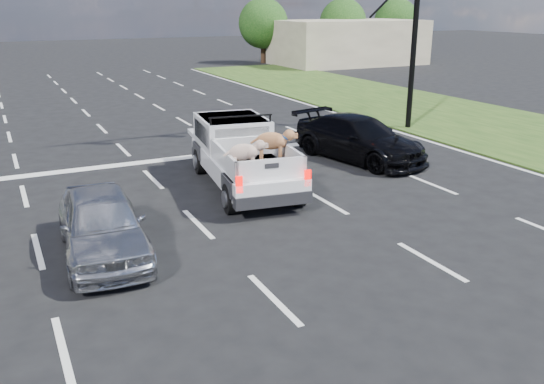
{
  "coord_description": "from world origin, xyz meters",
  "views": [
    {
      "loc": [
        -5.7,
        -8.01,
        4.89
      ],
      "look_at": [
        -0.8,
        2.0,
        1.24
      ],
      "focal_mm": 38.0,
      "sensor_mm": 36.0,
      "label": 1
    }
  ],
  "objects": [
    {
      "name": "tree_far_f",
      "position": [
        30.0,
        38.0,
        3.29
      ],
      "size": [
        4.2,
        4.2,
        5.4
      ],
      "color": "#332114",
      "rests_on": "ground"
    },
    {
      "name": "building_right",
      "position": [
        22.0,
        34.0,
        1.8
      ],
      "size": [
        12.0,
        7.0,
        3.6
      ],
      "primitive_type": "cube",
      "color": "#C1B493",
      "rests_on": "ground"
    },
    {
      "name": "tree_far_d",
      "position": [
        16.0,
        38.0,
        3.29
      ],
      "size": [
        4.2,
        4.2,
        5.4
      ],
      "color": "#332114",
      "rests_on": "ground"
    },
    {
      "name": "road_markings",
      "position": [
        0.0,
        6.56,
        0.01
      ],
      "size": [
        17.75,
        60.0,
        0.01
      ],
      "color": "silver",
      "rests_on": "ground"
    },
    {
      "name": "pickup_truck",
      "position": [
        0.37,
        6.3,
        0.93
      ],
      "size": [
        2.6,
        5.53,
        1.99
      ],
      "rotation": [
        0.0,
        0.0,
        -0.13
      ],
      "color": "black",
      "rests_on": "ground"
    },
    {
      "name": "black_coupe",
      "position": [
        4.94,
        7.26,
        0.71
      ],
      "size": [
        3.01,
        5.2,
        1.42
      ],
      "primitive_type": "imported",
      "rotation": [
        0.0,
        0.0,
        0.22
      ],
      "color": "black",
      "rests_on": "ground"
    },
    {
      "name": "ground",
      "position": [
        0.0,
        0.0,
        0.0
      ],
      "size": [
        160.0,
        160.0,
        0.0
      ],
      "primitive_type": "plane",
      "color": "black",
      "rests_on": "ground"
    },
    {
      "name": "tree_far_e",
      "position": [
        24.0,
        38.0,
        3.29
      ],
      "size": [
        4.2,
        4.2,
        5.4
      ],
      "color": "#332114",
      "rests_on": "ground"
    },
    {
      "name": "traffic_signal",
      "position": [
        7.2,
        10.5,
        4.73
      ],
      "size": [
        9.11,
        0.31,
        7.0
      ],
      "color": "black",
      "rests_on": "ground"
    },
    {
      "name": "silver_sedan",
      "position": [
        -4.03,
        3.2,
        0.68
      ],
      "size": [
        1.87,
        4.08,
        1.36
      ],
      "primitive_type": "imported",
      "rotation": [
        0.0,
        0.0,
        -0.07
      ],
      "color": "#A9ABB1",
      "rests_on": "ground"
    }
  ]
}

